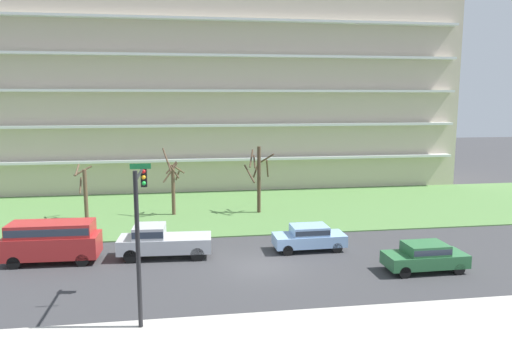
% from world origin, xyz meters
% --- Properties ---
extents(ground, '(160.00, 160.00, 0.00)m').
position_xyz_m(ground, '(0.00, 0.00, 0.00)').
color(ground, '#38383A').
extents(sidewalk_curb_near, '(80.00, 4.00, 0.15)m').
position_xyz_m(sidewalk_curb_near, '(0.00, -8.00, 0.07)').
color(sidewalk_curb_near, '#BCB7AD').
rests_on(sidewalk_curb_near, ground).
extents(grass_lawn_strip, '(80.00, 16.00, 0.08)m').
position_xyz_m(grass_lawn_strip, '(0.00, 14.00, 0.04)').
color(grass_lawn_strip, '#547F42').
rests_on(grass_lawn_strip, ground).
extents(apartment_building, '(49.13, 11.56, 20.03)m').
position_xyz_m(apartment_building, '(0.00, 27.30, 10.01)').
color(apartment_building, beige).
rests_on(apartment_building, ground).
extents(tree_far_left, '(1.38, 1.51, 4.28)m').
position_xyz_m(tree_far_left, '(-11.81, 12.59, 2.22)').
color(tree_far_left, brown).
rests_on(tree_far_left, ground).
extents(tree_left, '(1.79, 1.79, 5.44)m').
position_xyz_m(tree_left, '(-5.07, 12.77, 2.60)').
color(tree_left, brown).
rests_on(tree_left, ground).
extents(tree_center, '(2.40, 2.38, 5.49)m').
position_xyz_m(tree_center, '(1.78, 12.51, 3.07)').
color(tree_center, '#4C3828').
rests_on(tree_center, ground).
extents(sedan_green_near_left, '(4.42, 1.86, 1.57)m').
position_xyz_m(sedan_green_near_left, '(8.65, -2.00, 0.87)').
color(sedan_green_near_left, '#2D6B3D').
rests_on(sedan_green_near_left, ground).
extents(pickup_silver_center_left, '(5.50, 2.28, 1.95)m').
position_xyz_m(pickup_silver_center_left, '(-5.61, 2.51, 1.02)').
color(pickup_silver_center_left, '#B7BABF').
rests_on(pickup_silver_center_left, ground).
extents(sedan_blue_center_right, '(4.43, 1.87, 1.57)m').
position_xyz_m(sedan_blue_center_right, '(3.38, 2.50, 0.87)').
color(sedan_blue_center_right, '#8CB2E0').
rests_on(sedan_blue_center_right, ground).
extents(van_red_near_right, '(5.26, 2.15, 2.36)m').
position_xyz_m(van_red_near_right, '(-11.71, 2.50, 1.40)').
color(van_red_near_right, '#B22828').
rests_on(van_red_near_right, ground).
extents(traffic_signal_mast, '(0.90, 4.35, 6.55)m').
position_xyz_m(traffic_signal_mast, '(-6.04, -5.21, 4.41)').
color(traffic_signal_mast, black).
rests_on(traffic_signal_mast, ground).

